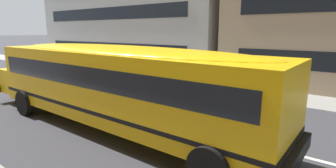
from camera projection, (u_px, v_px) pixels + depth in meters
ground_plane at (177, 124)px, 10.31m from camera, size 400.00×400.00×0.00m
sidewalk_far at (245, 91)px, 15.81m from camera, size 120.00×3.00×0.01m
lane_centreline at (177, 124)px, 10.31m from camera, size 110.00×0.16×0.01m
school_bus at (113, 80)px, 9.60m from camera, size 13.87×3.34×3.10m
parked_car_teal_far_corner at (45, 61)px, 24.17m from camera, size 3.96×2.01×1.64m
parked_car_red_near_corner at (85, 67)px, 20.29m from camera, size 3.91×1.90×1.64m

